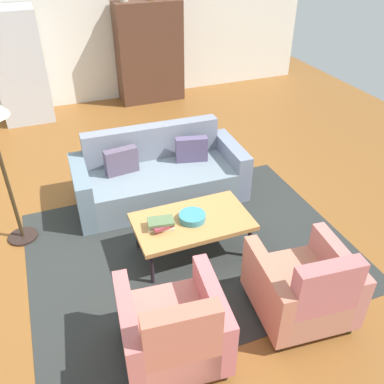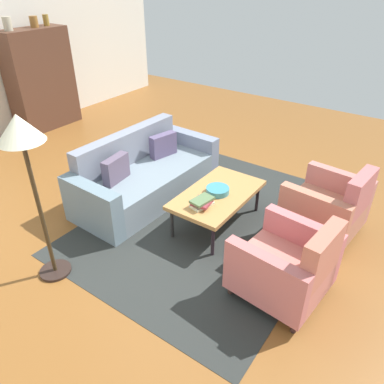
% 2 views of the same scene
% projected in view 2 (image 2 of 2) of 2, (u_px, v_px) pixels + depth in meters
% --- Properties ---
extents(ground_plane, '(10.56, 10.56, 0.00)m').
position_uv_depth(ground_plane, '(163.00, 212.00, 4.83)').
color(ground_plane, brown).
extents(area_rug, '(3.40, 2.60, 0.01)m').
position_uv_depth(area_rug, '(213.00, 221.00, 4.65)').
color(area_rug, '#292D2B').
rests_on(area_rug, ground).
extents(couch, '(2.13, 0.97, 0.86)m').
position_uv_depth(couch, '(143.00, 176.00, 5.07)').
color(couch, slate).
rests_on(couch, ground).
extents(coffee_table, '(1.20, 0.70, 0.44)m').
position_uv_depth(coffee_table, '(217.00, 195.00, 4.42)').
color(coffee_table, '#252525').
rests_on(coffee_table, ground).
extents(armchair_left, '(0.88, 0.88, 0.88)m').
position_uv_depth(armchair_left, '(289.00, 267.00, 3.46)').
color(armchair_left, '#35241E').
rests_on(armchair_left, ground).
extents(armchair_right, '(0.88, 0.88, 0.88)m').
position_uv_depth(armchair_right, '(330.00, 208.00, 4.29)').
color(armchair_right, black).
rests_on(armchair_right, ground).
extents(fruit_bowl, '(0.27, 0.27, 0.07)m').
position_uv_depth(fruit_bowl, '(218.00, 190.00, 4.38)').
color(fruit_bowl, teal).
rests_on(fruit_bowl, coffee_table).
extents(book_stack, '(0.29, 0.22, 0.09)m').
position_uv_depth(book_stack, '(202.00, 202.00, 4.14)').
color(book_stack, beige).
rests_on(book_stack, coffee_table).
extents(cabinet, '(1.20, 0.51, 1.80)m').
position_uv_depth(cabinet, '(41.00, 80.00, 6.97)').
color(cabinet, '#4F2F21').
rests_on(cabinet, ground).
extents(vase_tall, '(0.14, 0.14, 0.22)m').
position_uv_depth(vase_tall, '(7.00, 24.00, 6.16)').
color(vase_tall, '#B1AB91').
rests_on(vase_tall, cabinet).
extents(vase_round, '(0.14, 0.14, 0.19)m').
position_uv_depth(vase_round, '(34.00, 22.00, 6.52)').
color(vase_round, brown).
rests_on(vase_round, cabinet).
extents(vase_small, '(0.10, 0.10, 0.19)m').
position_uv_depth(vase_small, '(46.00, 20.00, 6.69)').
color(vase_small, olive).
rests_on(vase_small, cabinet).
extents(floor_lamp, '(0.40, 0.40, 1.72)m').
position_uv_depth(floor_lamp, '(23.00, 145.00, 3.14)').
color(floor_lamp, black).
rests_on(floor_lamp, ground).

